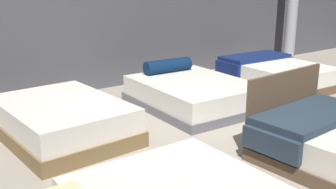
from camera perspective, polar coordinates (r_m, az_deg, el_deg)
ground_plane at (r=4.98m, az=4.61°, el=-8.64°), size 18.00×18.00×0.02m
bed_5 at (r=5.55m, az=-14.92°, el=-3.59°), size 1.54×2.05×0.51m
bed_6 at (r=6.71m, az=3.53°, el=0.23°), size 1.73×2.14×0.69m
bed_7 at (r=8.36m, az=15.22°, el=2.90°), size 1.67×2.15×0.52m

